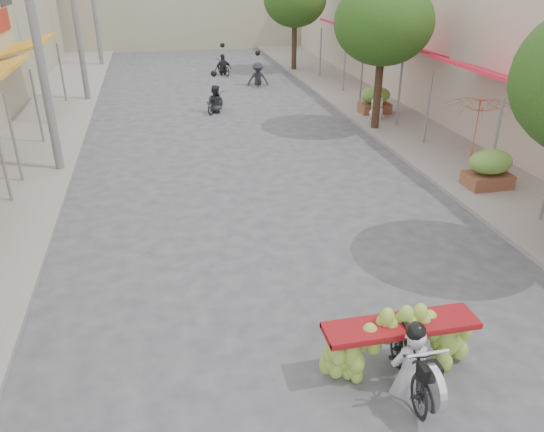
{
  "coord_description": "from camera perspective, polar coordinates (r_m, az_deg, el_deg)",
  "views": [
    {
      "loc": [
        -2.4,
        -3.85,
        5.7
      ],
      "look_at": [
        -0.37,
        5.45,
        1.1
      ],
      "focal_mm": 35.0,
      "sensor_mm": 36.0,
      "label": 1
    }
  ],
  "objects": [
    {
      "name": "bg_motorbike_a",
      "position": [
        22.42,
        -6.18,
        12.98
      ],
      "size": [
        1.16,
        1.51,
        1.95
      ],
      "color": "black",
      "rests_on": "ground"
    },
    {
      "name": "sidewalk_left",
      "position": [
        20.2,
        -25.16,
        7.13
      ],
      "size": [
        4.0,
        60.0,
        0.12
      ],
      "primitive_type": "cube",
      "color": "gray",
      "rests_on": "ground"
    },
    {
      "name": "pedestrian",
      "position": [
        21.3,
        11.33,
        12.48
      ],
      "size": [
        0.96,
        0.75,
        1.7
      ],
      "rotation": [
        0.0,
        0.0,
        3.48
      ],
      "color": "silver",
      "rests_on": "ground"
    },
    {
      "name": "banana_motorbike",
      "position": [
        8.1,
        14.23,
        -13.32
      ],
      "size": [
        2.31,
        1.85,
        2.07
      ],
      "color": "black",
      "rests_on": "ground"
    },
    {
      "name": "sidewalk_right",
      "position": [
        21.8,
        13.9,
        10.06
      ],
      "size": [
        4.0,
        60.0,
        0.12
      ],
      "primitive_type": "cube",
      "color": "gray",
      "rests_on": "ground"
    },
    {
      "name": "bg_motorbike_b",
      "position": [
        27.44,
        -1.53,
        15.61
      ],
      "size": [
        1.14,
        1.7,
        1.95
      ],
      "color": "black",
      "rests_on": "ground"
    },
    {
      "name": "utility_pole_mid",
      "position": [
        16.21,
        -24.15,
        17.78
      ],
      "size": [
        0.6,
        0.24,
        8.0
      ],
      "color": "slate",
      "rests_on": "ground"
    },
    {
      "name": "produce_crate_mid",
      "position": [
        15.46,
        22.4,
        5.0
      ],
      "size": [
        1.2,
        0.88,
        1.16
      ],
      "color": "brown",
      "rests_on": "ground"
    },
    {
      "name": "street_tree_far",
      "position": [
        30.91,
        2.49,
        22.22
      ],
      "size": [
        3.4,
        3.4,
        5.25
      ],
      "color": "#3A2719",
      "rests_on": "ground"
    },
    {
      "name": "market_umbrella",
      "position": [
        15.2,
        21.76,
        11.91
      ],
      "size": [
        2.37,
        2.37,
        1.83
      ],
      "rotation": [
        0.0,
        0.0,
        0.2
      ],
      "color": "#C03F19",
      "rests_on": "ground"
    },
    {
      "name": "produce_crate_far",
      "position": [
        22.2,
        11.06,
        12.35
      ],
      "size": [
        1.2,
        0.88,
        1.16
      ],
      "color": "brown",
      "rests_on": "ground"
    },
    {
      "name": "street_tree_mid",
      "position": [
        19.57,
        11.92,
        19.67
      ],
      "size": [
        3.4,
        3.4,
        5.25
      ],
      "color": "#3A2719",
      "rests_on": "ground"
    },
    {
      "name": "bg_motorbike_c",
      "position": [
        30.2,
        -5.3,
        16.4
      ],
      "size": [
        1.08,
        1.57,
        1.95
      ],
      "color": "black",
      "rests_on": "ground"
    },
    {
      "name": "utility_pole_far",
      "position": [
        25.08,
        -20.53,
        20.48
      ],
      "size": [
        0.6,
        0.24,
        8.0
      ],
      "color": "slate",
      "rests_on": "ground"
    }
  ]
}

